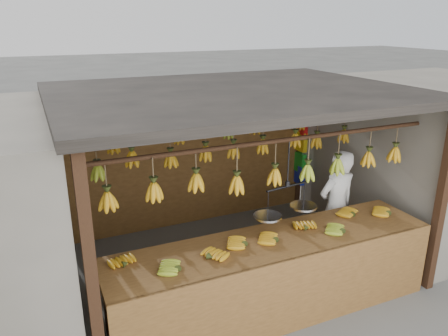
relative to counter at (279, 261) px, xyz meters
name	(u,v)px	position (x,y,z in m)	size (l,w,h in m)	color
ground	(233,263)	(0.03, 1.23, -0.72)	(80.00, 80.00, 0.00)	#5B5B57
stall	(223,119)	(0.03, 1.56, 1.25)	(4.30, 3.30, 2.40)	black
neighbor_right	(434,153)	(3.63, 1.23, 0.43)	(3.00, 3.00, 2.30)	slate
counter	(279,261)	(0.00, 0.00, 0.00)	(3.76, 0.85, 0.96)	brown
hanging_bananas	(233,151)	(0.03, 1.24, 0.91)	(3.64, 2.24, 0.38)	#C98C15
balance_scale	(286,208)	(0.20, 0.23, 0.49)	(0.81, 0.37, 0.84)	black
vendor	(336,207)	(1.34, 0.76, 0.08)	(0.58, 0.38, 1.60)	white
bag_bundles	(301,151)	(1.97, 2.58, 0.30)	(0.08, 0.26, 1.25)	red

